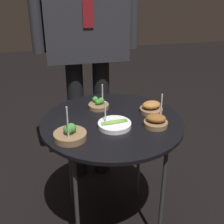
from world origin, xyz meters
TOP-DOWN VIEW (x-y plane):
  - ground_plane at (0.00, 0.00)m, footprint 8.00×8.00m
  - serving_cart at (0.00, 0.00)m, footprint 0.71×0.71m
  - bowl_asparagus_mid_right at (-0.00, -0.06)m, footprint 0.16×0.16m
  - bowl_roast_far_rim at (0.22, 0.06)m, footprint 0.12×0.12m
  - bowl_broccoli_front_center at (-0.04, 0.17)m, footprint 0.11×0.11m
  - bowl_broccoli_back_left at (-0.22, -0.13)m, footprint 0.15×0.15m
  - bowl_roast_near_rim at (0.20, -0.09)m, footprint 0.12×0.12m
  - waiter_figure at (-0.05, 0.51)m, footprint 0.64×0.24m

SIDE VIEW (x-z plane):
  - ground_plane at x=0.00m, z-range 0.00..0.00m
  - serving_cart at x=0.00m, z-range 0.29..0.97m
  - bowl_asparagus_mid_right at x=0.00m, z-range 0.63..0.75m
  - bowl_broccoli_front_center at x=-0.04m, z-range 0.63..0.76m
  - bowl_broccoli_back_left at x=-0.22m, z-range 0.61..0.79m
  - bowl_roast_far_rim at x=0.22m, z-range 0.67..0.73m
  - bowl_roast_near_rim at x=0.20m, z-range 0.62..0.78m
  - waiter_figure at x=-0.05m, z-range 0.23..1.96m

